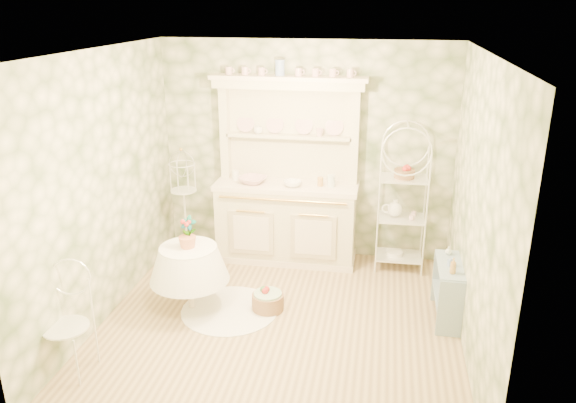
% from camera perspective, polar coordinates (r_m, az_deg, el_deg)
% --- Properties ---
extents(floor, '(3.60, 3.60, 0.00)m').
position_cam_1_polar(floor, '(5.89, -0.86, -12.24)').
color(floor, tan).
rests_on(floor, ground).
extents(ceiling, '(3.60, 3.60, 0.00)m').
position_cam_1_polar(ceiling, '(5.01, -1.02, 14.94)').
color(ceiling, white).
rests_on(ceiling, floor).
extents(wall_left, '(3.60, 3.60, 0.00)m').
position_cam_1_polar(wall_left, '(5.89, -18.40, 1.23)').
color(wall_left, beige).
rests_on(wall_left, floor).
extents(wall_right, '(3.60, 3.60, 0.00)m').
position_cam_1_polar(wall_right, '(5.28, 18.62, -0.91)').
color(wall_right, beige).
rests_on(wall_right, floor).
extents(wall_back, '(3.60, 3.60, 0.00)m').
position_cam_1_polar(wall_back, '(7.00, 1.84, 5.10)').
color(wall_back, beige).
rests_on(wall_back, floor).
extents(wall_front, '(3.60, 3.60, 0.00)m').
position_cam_1_polar(wall_front, '(3.70, -6.23, -9.01)').
color(wall_front, beige).
rests_on(wall_front, floor).
extents(kitchen_dresser, '(1.87, 0.61, 2.29)m').
position_cam_1_polar(kitchen_dresser, '(6.82, -0.18, 2.92)').
color(kitchen_dresser, '#EBE4C5').
rests_on(kitchen_dresser, floor).
extents(bakers_rack, '(0.53, 0.38, 1.68)m').
position_cam_1_polar(bakers_rack, '(6.82, 11.52, -0.18)').
color(bakers_rack, white).
rests_on(bakers_rack, floor).
extents(side_shelf, '(0.26, 0.66, 0.56)m').
position_cam_1_polar(side_shelf, '(6.07, 15.87, -8.98)').
color(side_shelf, '#8EA6B7').
rests_on(side_shelf, floor).
extents(round_table, '(0.65, 0.65, 0.67)m').
position_cam_1_polar(round_table, '(6.08, -9.92, -7.82)').
color(round_table, white).
rests_on(round_table, floor).
extents(cafe_chair, '(0.46, 0.46, 0.82)m').
position_cam_1_polar(cafe_chair, '(5.36, -21.60, -12.17)').
color(cafe_chair, white).
rests_on(cafe_chair, floor).
extents(birdcage_stand, '(0.35, 0.35, 1.37)m').
position_cam_1_polar(birdcage_stand, '(7.12, -10.45, -0.60)').
color(birdcage_stand, white).
rests_on(birdcage_stand, floor).
extents(floor_basket, '(0.39, 0.39, 0.21)m').
position_cam_1_polar(floor_basket, '(6.07, -2.06, -10.05)').
color(floor_basket, '#966F4B').
rests_on(floor_basket, floor).
extents(lace_rug, '(1.35, 1.35, 0.01)m').
position_cam_1_polar(lace_rug, '(6.13, -5.94, -10.90)').
color(lace_rug, white).
rests_on(lace_rug, floor).
extents(bowl_floral, '(0.40, 0.40, 0.08)m').
position_cam_1_polar(bowl_floral, '(6.89, -3.60, 1.94)').
color(bowl_floral, white).
rests_on(bowl_floral, kitchen_dresser).
extents(bowl_white, '(0.28, 0.28, 0.07)m').
position_cam_1_polar(bowl_white, '(6.75, 0.46, 1.61)').
color(bowl_white, white).
rests_on(bowl_white, kitchen_dresser).
extents(cup_left, '(0.15, 0.15, 0.09)m').
position_cam_1_polar(cup_left, '(6.92, -3.05, 7.14)').
color(cup_left, white).
rests_on(cup_left, kitchen_dresser).
extents(cup_right, '(0.11, 0.11, 0.09)m').
position_cam_1_polar(cup_right, '(6.80, 3.23, 6.89)').
color(cup_right, white).
rests_on(cup_right, kitchen_dresser).
extents(potted_geranium, '(0.18, 0.13, 0.33)m').
position_cam_1_polar(potted_geranium, '(5.89, -10.04, -3.26)').
color(potted_geranium, '#3F7238').
rests_on(potted_geranium, round_table).
extents(bottle_amber, '(0.08, 0.08, 0.16)m').
position_cam_1_polar(bottle_amber, '(5.71, 16.42, -6.41)').
color(bottle_amber, '#B78A44').
rests_on(bottle_amber, side_shelf).
extents(bottle_blue, '(0.06, 0.06, 0.10)m').
position_cam_1_polar(bottle_blue, '(5.87, 16.17, -5.97)').
color(bottle_blue, '#819CD9').
rests_on(bottle_blue, side_shelf).
extents(bottle_glass, '(0.08, 0.08, 0.09)m').
position_cam_1_polar(bottle_glass, '(6.12, 15.99, -4.92)').
color(bottle_glass, silver).
rests_on(bottle_glass, side_shelf).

